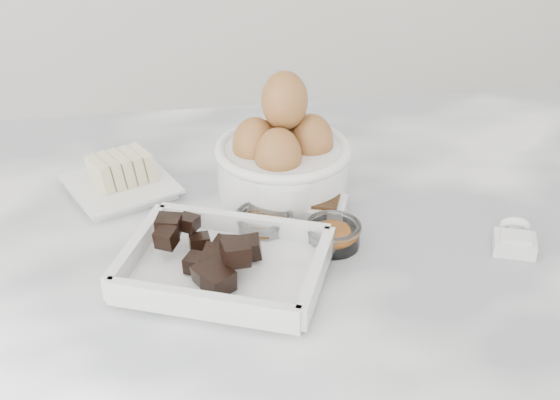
# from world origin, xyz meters

# --- Properties ---
(marble_slab) EXTENTS (1.20, 0.80, 0.04)m
(marble_slab) POSITION_xyz_m (0.00, 0.00, 0.92)
(marble_slab) COLOR white
(marble_slab) RESTS_ON cabinet
(chocolate_dish) EXTENTS (0.26, 0.23, 0.06)m
(chocolate_dish) POSITION_xyz_m (-0.05, -0.06, 0.96)
(chocolate_dish) COLOR white
(chocolate_dish) RESTS_ON marble_slab
(butter_plate) EXTENTS (0.16, 0.16, 0.05)m
(butter_plate) POSITION_xyz_m (-0.17, 0.15, 0.96)
(butter_plate) COLOR white
(butter_plate) RESTS_ON marble_slab
(sugar_ramekin) EXTENTS (0.09, 0.09, 0.05)m
(sugar_ramekin) POSITION_xyz_m (0.03, 0.07, 0.97)
(sugar_ramekin) COLOR white
(sugar_ramekin) RESTS_ON marble_slab
(egg_bowl) EXTENTS (0.17, 0.17, 0.17)m
(egg_bowl) POSITION_xyz_m (0.04, 0.11, 0.99)
(egg_bowl) COLOR white
(egg_bowl) RESTS_ON marble_slab
(honey_bowl) EXTENTS (0.07, 0.07, 0.03)m
(honey_bowl) POSITION_xyz_m (-0.00, 0.02, 0.96)
(honey_bowl) COLOR white
(honey_bowl) RESTS_ON marble_slab
(zest_bowl) EXTENTS (0.07, 0.07, 0.03)m
(zest_bowl) POSITION_xyz_m (0.07, -0.01, 0.96)
(zest_bowl) COLOR white
(zest_bowl) RESTS_ON marble_slab
(vanilla_spoon) EXTENTS (0.08, 0.09, 0.05)m
(vanilla_spoon) POSITION_xyz_m (0.07, 0.05, 0.96)
(vanilla_spoon) COLOR white
(vanilla_spoon) RESTS_ON marble_slab
(salt_spoon) EXTENTS (0.06, 0.07, 0.04)m
(salt_spoon) POSITION_xyz_m (0.28, -0.05, 0.95)
(salt_spoon) COLOR white
(salt_spoon) RESTS_ON marble_slab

